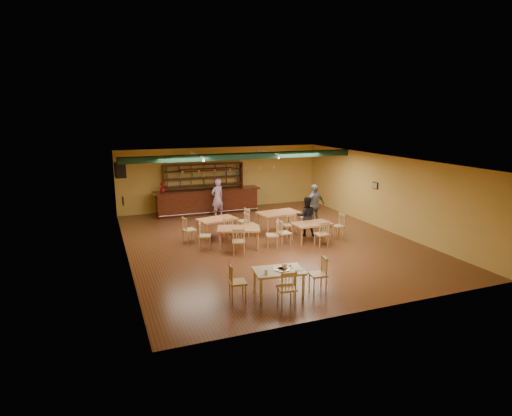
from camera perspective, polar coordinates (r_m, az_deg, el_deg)
name	(u,v)px	position (r m, az deg, el deg)	size (l,w,h in m)	color
floor	(269,241)	(15.59, 1.71, -4.50)	(12.00, 12.00, 0.00)	#4F2B16
ceiling_beam	(243,156)	(17.59, -1.78, 7.03)	(10.00, 0.30, 0.25)	#0F2F1F
track_rail_left	(197,155)	(17.66, -8.00, 7.16)	(0.05, 2.50, 0.05)	white
track_rail_right	(268,152)	(18.64, 1.70, 7.57)	(0.05, 2.50, 0.05)	white
ac_unit	(121,170)	(18.09, -17.85, 4.92)	(0.34, 0.70, 0.48)	white
picture_left	(123,201)	(15.03, -17.57, 0.94)	(0.04, 0.34, 0.28)	black
picture_right	(375,185)	(18.06, 15.83, 2.95)	(0.04, 0.34, 0.28)	black
bar_counter	(207,201)	(19.89, -6.59, 0.90)	(5.00, 0.85, 1.13)	black
back_bar_hutch	(204,187)	(20.38, -7.08, 2.82)	(3.86, 0.40, 2.28)	black
poinsettia	(163,188)	(19.35, -12.53, 2.70)	(0.24, 0.24, 0.43)	maroon
dining_table_a	(217,228)	(16.10, -5.25, -2.67)	(1.43, 0.86, 0.72)	#AD693D
dining_table_b	(279,222)	(16.72, 3.06, -1.90)	(1.60, 0.96, 0.80)	#AD693D
dining_table_c	(239,238)	(14.72, -2.37, -4.07)	(1.46, 0.87, 0.73)	#AD693D
dining_table_d	(312,232)	(15.62, 7.54, -3.25)	(1.39, 0.83, 0.69)	#AD693D
near_table	(279,282)	(11.08, 3.08, -10.00)	(1.27, 0.82, 0.68)	beige
pizza_tray	(282,269)	(10.99, 3.54, -8.25)	(0.40, 0.40, 0.01)	silver
parmesan_shaker	(266,272)	(10.66, 1.38, -8.62)	(0.07, 0.07, 0.11)	#EAE5C6
napkin_stack	(287,265)	(11.23, 4.22, -7.75)	(0.20, 0.15, 0.03)	white
pizza_server	(286,267)	(11.07, 4.09, -8.03)	(0.32, 0.09, 0.00)	silver
side_plate	(299,269)	(11.00, 5.89, -8.27)	(0.22, 0.22, 0.01)	white
patron_bar	(217,198)	(19.12, -5.23, 1.38)	(0.64, 0.42, 1.74)	#954EA9
patron_right_a	(306,216)	(16.28, 6.80, -1.09)	(0.73, 0.57, 1.51)	black
patron_right_b	(315,205)	(17.76, 7.93, 0.40)	(1.01, 0.42, 1.73)	gray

